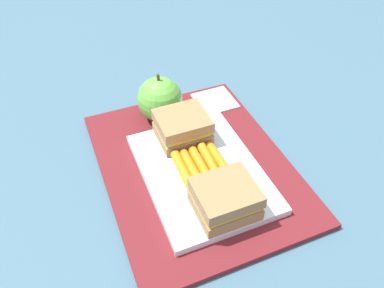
{
  "coord_description": "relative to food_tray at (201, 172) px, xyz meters",
  "views": [
    {
      "loc": [
        -0.38,
        0.16,
        0.44
      ],
      "look_at": [
        0.01,
        0.0,
        0.04
      ],
      "focal_mm": 35.36,
      "sensor_mm": 36.0,
      "label": 1
    }
  ],
  "objects": [
    {
      "name": "food_tray",
      "position": [
        0.0,
        0.0,
        0.0
      ],
      "size": [
        0.23,
        0.17,
        0.01
      ],
      "primitive_type": "cube",
      "color": "white",
      "rests_on": "lunchbag_mat"
    },
    {
      "name": "paper_napkin",
      "position": [
        0.16,
        -0.1,
        -0.0
      ],
      "size": [
        0.07,
        0.07,
        0.0
      ],
      "primitive_type": "cube",
      "rotation": [
        0.0,
        0.0,
        0.01
      ],
      "color": "white",
      "rests_on": "lunchbag_mat"
    },
    {
      "name": "carrot_sticks_bundle",
      "position": [
        0.0,
        -0.0,
        0.01
      ],
      "size": [
        0.08,
        0.07,
        0.02
      ],
      "color": "orange",
      "rests_on": "food_tray"
    },
    {
      "name": "lunchbag_mat",
      "position": [
        0.03,
        0.0,
        -0.01
      ],
      "size": [
        0.36,
        0.28,
        0.01
      ],
      "primitive_type": "cube",
      "color": "maroon",
      "rests_on": "ground_plane"
    },
    {
      "name": "sandwich_half_left",
      "position": [
        -0.08,
        0.0,
        0.03
      ],
      "size": [
        0.07,
        0.08,
        0.04
      ],
      "color": "#9E7A4C",
      "rests_on": "food_tray"
    },
    {
      "name": "sandwich_half_right",
      "position": [
        0.08,
        0.0,
        0.03
      ],
      "size": [
        0.07,
        0.08,
        0.04
      ],
      "color": "#9E7A4C",
      "rests_on": "food_tray"
    },
    {
      "name": "ground_plane",
      "position": [
        0.03,
        0.0,
        -0.02
      ],
      "size": [
        2.4,
        2.4,
        0.0
      ],
      "primitive_type": "plane",
      "color": "#42667A"
    },
    {
      "name": "apple",
      "position": [
        0.16,
        0.01,
        0.03
      ],
      "size": [
        0.08,
        0.08,
        0.09
      ],
      "color": "#66B742",
      "rests_on": "lunchbag_mat"
    }
  ]
}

